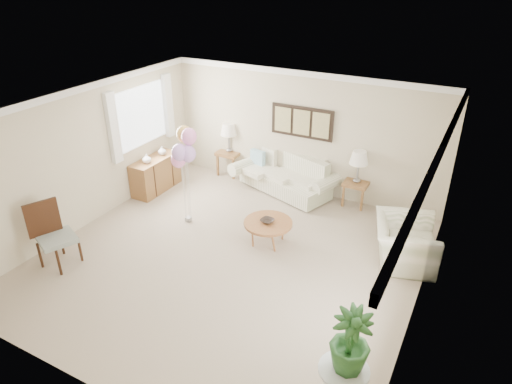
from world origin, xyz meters
TOP-DOWN VIEW (x-y plane):
  - ground_plane at (0.00, 0.00)m, footprint 6.00×6.00m
  - room_shell at (-0.11, 0.09)m, footprint 6.04×6.04m
  - wall_art_triptych at (0.00, 2.96)m, footprint 1.35×0.06m
  - sofa at (-0.24, 2.80)m, footprint 2.48×1.44m
  - end_table_left at (-1.76, 2.96)m, footprint 0.53×0.48m
  - end_table_right at (1.29, 2.85)m, footprint 0.48×0.44m
  - lamp_left at (-1.76, 2.96)m, footprint 0.38×0.38m
  - lamp_right at (1.29, 2.85)m, footprint 0.38×0.38m
  - coffee_table at (0.35, 0.74)m, footprint 0.86×0.86m
  - decor_bowl at (0.34, 0.73)m, footprint 0.26×0.26m
  - armchair at (2.59, 1.32)m, footprint 1.25×1.34m
  - side_table at (2.58, -1.88)m, footprint 0.56×0.56m
  - potted_plant at (2.60, -1.85)m, footprint 0.55×0.55m
  - accent_chair at (-2.48, -1.43)m, footprint 0.73×0.72m
  - credenza at (-2.76, 1.50)m, footprint 0.46×1.20m
  - vase_white at (-2.74, 1.25)m, footprint 0.24×0.24m
  - vase_sage at (-2.74, 1.76)m, footprint 0.20×0.20m
  - balloon_cluster at (-1.33, 0.70)m, footprint 0.50×0.55m

SIDE VIEW (x-z plane):
  - ground_plane at x=0.00m, z-range 0.00..0.00m
  - sofa at x=-0.24m, z-range -0.09..0.74m
  - armchair at x=2.59m, z-range 0.00..0.73m
  - credenza at x=-2.76m, z-range 0.00..0.74m
  - coffee_table at x=0.35m, z-range 0.18..0.62m
  - end_table_right at x=1.29m, z-range 0.18..0.71m
  - side_table at x=2.58m, z-range 0.15..0.76m
  - decor_bowl at x=0.34m, z-range 0.44..0.49m
  - end_table_left at x=-1.76m, z-range 0.20..0.77m
  - accent_chair at x=-2.48m, z-range 0.02..1.14m
  - vase_sage at x=-2.74m, z-range 0.74..0.93m
  - vase_white at x=-2.74m, z-range 0.74..0.93m
  - potted_plant at x=2.60m, z-range 0.61..1.38m
  - lamp_right at x=1.29m, z-range 0.70..1.37m
  - lamp_left at x=-1.76m, z-range 0.75..1.42m
  - balloon_cluster at x=-1.33m, z-range 0.58..2.48m
  - wall_art_triptych at x=0.00m, z-range 1.23..1.88m
  - room_shell at x=-0.11m, z-range 0.33..2.93m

